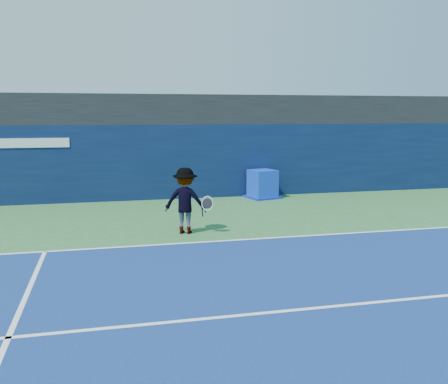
% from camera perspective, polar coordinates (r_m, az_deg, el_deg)
% --- Properties ---
extents(ground, '(80.00, 80.00, 0.00)m').
position_cam_1_polar(ground, '(11.01, 5.50, -9.35)').
color(ground, '#306B35').
rests_on(ground, ground).
extents(baseline, '(24.00, 0.10, 0.01)m').
position_cam_1_polar(baseline, '(13.77, 1.45, -5.51)').
color(baseline, white).
rests_on(baseline, ground).
extents(service_line, '(24.00, 0.10, 0.01)m').
position_cam_1_polar(service_line, '(9.26, 9.60, -13.03)').
color(service_line, white).
rests_on(service_line, ground).
extents(stadium_band, '(36.00, 3.00, 1.20)m').
position_cam_1_polar(stadium_band, '(21.65, -4.35, 9.37)').
color(stadium_band, black).
rests_on(stadium_band, back_wall_assembly).
extents(back_wall_assembly, '(36.00, 1.03, 3.00)m').
position_cam_1_polar(back_wall_assembly, '(20.76, -3.85, 3.59)').
color(back_wall_assembly, '#0A193C').
rests_on(back_wall_assembly, ground).
extents(equipment_cart, '(1.46, 1.46, 1.15)m').
position_cam_1_polar(equipment_cart, '(20.53, 4.42, 0.79)').
color(equipment_cart, '#0E35C5').
rests_on(equipment_cart, ground).
extents(tennis_player, '(1.47, 1.10, 1.91)m').
position_cam_1_polar(tennis_player, '(14.46, -4.43, -0.99)').
color(tennis_player, white).
rests_on(tennis_player, ground).
extents(tennis_ball, '(0.07, 0.07, 0.07)m').
position_cam_1_polar(tennis_ball, '(14.75, -4.23, -0.53)').
color(tennis_ball, '#C2D317').
rests_on(tennis_ball, ground).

